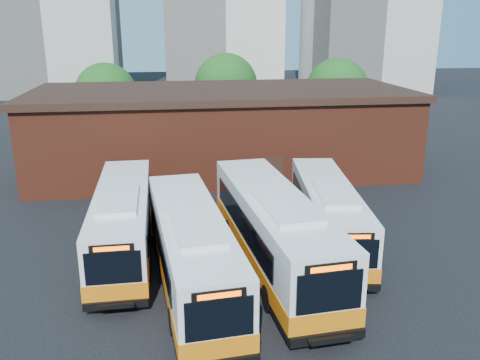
{
  "coord_description": "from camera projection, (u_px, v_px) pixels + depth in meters",
  "views": [
    {
      "loc": [
        -4.2,
        -19.04,
        11.09
      ],
      "look_at": [
        -0.8,
        4.4,
        3.84
      ],
      "focal_mm": 38.0,
      "sensor_mm": 36.0,
      "label": 1
    }
  ],
  "objects": [
    {
      "name": "transit_worker",
      "position": [
        323.0,
        286.0,
        20.48
      ],
      "size": [
        0.64,
        0.82,
        1.99
      ],
      "primitive_type": "imported",
      "rotation": [
        0.0,
        0.0,
        1.32
      ],
      "color": "#121A33",
      "rests_on": "ground"
    },
    {
      "name": "tree_east",
      "position": [
        337.0,
        89.0,
        51.54
      ],
      "size": [
        6.24,
        6.24,
        7.96
      ],
      "color": "#382314",
      "rests_on": "ground"
    },
    {
      "name": "depot_building",
      "position": [
        222.0,
        129.0,
        39.81
      ],
      "size": [
        28.6,
        12.6,
        6.4
      ],
      "color": "maroon",
      "rests_on": "ground"
    },
    {
      "name": "tree_west",
      "position": [
        106.0,
        94.0,
        49.39
      ],
      "size": [
        6.0,
        6.0,
        7.65
      ],
      "color": "#382314",
      "rests_on": "ground"
    },
    {
      "name": "ground",
      "position": [
        273.0,
        294.0,
        21.84
      ],
      "size": [
        220.0,
        220.0,
        0.0
      ],
      "primitive_type": "plane",
      "color": "black"
    },
    {
      "name": "bus_mideast",
      "position": [
        273.0,
        233.0,
        23.84
      ],
      "size": [
        4.03,
        14.1,
        3.8
      ],
      "rotation": [
        0.0,
        0.0,
        0.09
      ],
      "color": "white",
      "rests_on": "ground"
    },
    {
      "name": "bus_midwest",
      "position": [
        192.0,
        252.0,
        22.08
      ],
      "size": [
        3.84,
        13.16,
        3.54
      ],
      "rotation": [
        0.0,
        0.0,
        0.09
      ],
      "color": "white",
      "rests_on": "ground"
    },
    {
      "name": "tree_mid",
      "position": [
        226.0,
        85.0,
        52.8
      ],
      "size": [
        6.56,
        6.56,
        8.36
      ],
      "color": "#382314",
      "rests_on": "ground"
    },
    {
      "name": "bus_west",
      "position": [
        123.0,
        223.0,
        25.51
      ],
      "size": [
        2.79,
        12.6,
        3.42
      ],
      "rotation": [
        0.0,
        0.0,
        0.01
      ],
      "color": "white",
      "rests_on": "ground"
    },
    {
      "name": "bus_east",
      "position": [
        328.0,
        215.0,
        26.71
      ],
      "size": [
        3.95,
        12.22,
        3.28
      ],
      "rotation": [
        0.0,
        0.0,
        -0.13
      ],
      "color": "white",
      "rests_on": "ground"
    }
  ]
}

